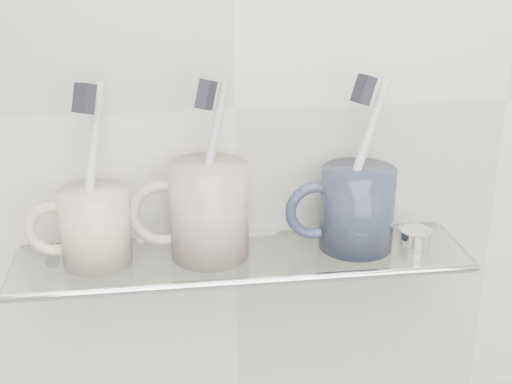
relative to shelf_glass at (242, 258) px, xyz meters
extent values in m
plane|color=beige|center=(0.00, 0.06, 0.15)|extent=(2.50, 0.00, 2.50)
cube|color=silver|center=(0.00, 0.00, 0.00)|extent=(0.50, 0.12, 0.01)
cylinder|color=silver|center=(0.00, -0.06, 0.00)|extent=(0.50, 0.01, 0.01)
cylinder|color=silver|center=(-0.21, 0.05, -0.01)|extent=(0.02, 0.03, 0.02)
cylinder|color=silver|center=(0.21, 0.05, -0.01)|extent=(0.02, 0.03, 0.02)
cylinder|color=beige|center=(-0.16, 0.00, 0.05)|extent=(0.08, 0.08, 0.08)
torus|color=beige|center=(-0.20, 0.00, 0.05)|extent=(0.06, 0.01, 0.06)
cylinder|color=silver|center=(-0.16, 0.00, 0.10)|extent=(0.04, 0.06, 0.18)
cube|color=black|center=(-0.16, 0.00, 0.19)|extent=(0.03, 0.03, 0.03)
cylinder|color=silver|center=(-0.04, 0.00, 0.06)|extent=(0.11, 0.11, 0.11)
torus|color=silver|center=(-0.08, 0.00, 0.06)|extent=(0.08, 0.01, 0.08)
cylinder|color=#A9A9B1|center=(-0.04, 0.00, 0.10)|extent=(0.06, 0.05, 0.19)
cube|color=black|center=(-0.04, 0.00, 0.19)|extent=(0.03, 0.03, 0.04)
cylinder|color=#181E31|center=(0.13, 0.00, 0.05)|extent=(0.11, 0.11, 0.09)
torus|color=#181E31|center=(0.08, 0.00, 0.05)|extent=(0.07, 0.01, 0.07)
cylinder|color=silver|center=(0.13, 0.00, 0.10)|extent=(0.07, 0.04, 0.18)
cube|color=black|center=(0.13, 0.00, 0.19)|extent=(0.03, 0.03, 0.03)
cylinder|color=silver|center=(0.20, 0.00, 0.01)|extent=(0.04, 0.04, 0.02)
camera|label=1|loc=(-0.08, -0.71, 0.35)|focal=50.00mm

